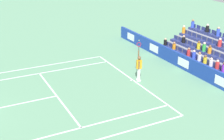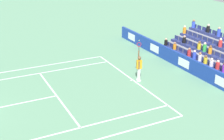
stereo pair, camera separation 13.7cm
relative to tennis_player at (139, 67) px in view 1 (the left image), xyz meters
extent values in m
cube|color=white|center=(0.23, 0.32, -0.99)|extent=(10.97, 0.10, 0.01)
cube|color=white|center=(0.23, 5.81, -0.99)|extent=(8.23, 0.10, 0.01)
cube|color=white|center=(0.23, 9.01, -0.99)|extent=(0.10, 6.40, 0.01)
cube|color=white|center=(4.34, 6.26, -0.99)|extent=(0.10, 11.89, 0.01)
cube|color=white|center=(-3.89, 6.26, -0.99)|extent=(0.10, 11.89, 0.01)
cube|color=white|center=(5.71, 6.26, -0.99)|extent=(0.10, 11.89, 0.01)
cube|color=white|center=(0.23, 0.42, -0.99)|extent=(0.10, 0.20, 0.01)
cube|color=#193899|center=(0.23, -4.12, -0.44)|extent=(19.61, 0.20, 1.10)
cube|color=white|center=(-3.70, -4.01, -0.44)|extent=(1.26, 0.01, 0.62)
cube|color=white|center=(0.23, -4.01, -0.44)|extent=(1.26, 0.01, 0.62)
cube|color=white|center=(4.15, -4.01, -0.44)|extent=(1.26, 0.01, 0.62)
cube|color=white|center=(8.07, -4.01, -0.44)|extent=(1.26, 0.01, 0.62)
cylinder|color=white|center=(-0.12, 0.04, -0.54)|extent=(0.16, 0.16, 0.90)
cylinder|color=white|center=(0.11, -0.04, -0.54)|extent=(0.16, 0.16, 0.90)
cube|color=white|center=(-0.12, 0.04, -0.95)|extent=(0.20, 0.28, 0.08)
cube|color=white|center=(0.11, -0.04, -0.95)|extent=(0.20, 0.28, 0.08)
cube|color=orange|center=(-0.01, 0.00, 0.21)|extent=(0.32, 0.41, 0.60)
sphere|color=brown|center=(-0.01, 0.00, 0.67)|extent=(0.24, 0.24, 0.24)
cylinder|color=brown|center=(0.20, -0.07, 0.82)|extent=(0.09, 0.09, 0.62)
cylinder|color=brown|center=(-0.20, 0.12, 0.23)|extent=(0.09, 0.09, 0.56)
cylinder|color=black|center=(0.20, -0.07, 1.27)|extent=(0.04, 0.04, 0.28)
torus|color=red|center=(0.20, -0.07, 1.55)|extent=(0.13, 0.30, 0.31)
sphere|color=#D1E533|center=(0.20, -0.07, 1.83)|extent=(0.07, 0.07, 0.07)
cube|color=gray|center=(0.23, -5.19, -0.78)|extent=(8.68, 0.95, 0.42)
cube|color=navy|center=(-2.56, -5.19, -0.47)|extent=(0.48, 0.44, 0.20)
cube|color=navy|center=(-1.94, -5.19, -0.47)|extent=(0.48, 0.44, 0.20)
cube|color=navy|center=(-1.94, -5.39, -0.22)|extent=(0.48, 0.04, 0.30)
cube|color=navy|center=(-1.32, -5.19, -0.47)|extent=(0.48, 0.44, 0.20)
cube|color=navy|center=(-1.32, -5.39, -0.22)|extent=(0.48, 0.04, 0.30)
cube|color=navy|center=(-0.70, -5.19, -0.47)|extent=(0.48, 0.44, 0.20)
cube|color=navy|center=(-0.70, -5.39, -0.22)|extent=(0.48, 0.04, 0.30)
cube|color=navy|center=(-0.08, -5.19, -0.47)|extent=(0.48, 0.44, 0.20)
cube|color=navy|center=(-0.08, -5.39, -0.22)|extent=(0.48, 0.04, 0.30)
cube|color=navy|center=(0.54, -5.19, -0.47)|extent=(0.48, 0.44, 0.20)
cube|color=navy|center=(0.54, -5.39, -0.22)|extent=(0.48, 0.04, 0.30)
cube|color=navy|center=(1.16, -5.19, -0.47)|extent=(0.48, 0.44, 0.20)
cube|color=navy|center=(1.16, -5.39, -0.22)|extent=(0.48, 0.04, 0.30)
cube|color=navy|center=(1.78, -5.19, -0.47)|extent=(0.48, 0.44, 0.20)
cube|color=navy|center=(1.78, -5.39, -0.22)|extent=(0.48, 0.04, 0.30)
cube|color=navy|center=(2.40, -5.19, -0.47)|extent=(0.48, 0.44, 0.20)
cube|color=navy|center=(2.40, -5.39, -0.22)|extent=(0.48, 0.04, 0.30)
cube|color=navy|center=(3.02, -5.19, -0.47)|extent=(0.48, 0.44, 0.20)
cube|color=navy|center=(3.02, -5.39, -0.22)|extent=(0.48, 0.04, 0.30)
cube|color=navy|center=(3.64, -5.19, -0.47)|extent=(0.48, 0.44, 0.20)
cube|color=navy|center=(3.64, -5.39, -0.22)|extent=(0.48, 0.04, 0.30)
cube|color=navy|center=(4.26, -5.19, -0.47)|extent=(0.48, 0.44, 0.20)
cube|color=navy|center=(4.26, -5.39, -0.22)|extent=(0.48, 0.04, 0.30)
cube|color=gray|center=(0.23, -6.14, -0.57)|extent=(8.68, 0.95, 0.84)
cube|color=navy|center=(-1.32, -6.14, -0.05)|extent=(0.48, 0.44, 0.20)
cube|color=navy|center=(-1.32, -6.34, 0.20)|extent=(0.48, 0.04, 0.30)
cube|color=navy|center=(-0.70, -6.14, -0.05)|extent=(0.48, 0.44, 0.20)
cube|color=navy|center=(-0.70, -6.34, 0.20)|extent=(0.48, 0.04, 0.30)
cube|color=navy|center=(-0.08, -6.14, -0.05)|extent=(0.48, 0.44, 0.20)
cube|color=navy|center=(-0.08, -6.34, 0.20)|extent=(0.48, 0.04, 0.30)
cube|color=navy|center=(0.54, -6.14, -0.05)|extent=(0.48, 0.44, 0.20)
cube|color=navy|center=(0.54, -6.34, 0.20)|extent=(0.48, 0.04, 0.30)
cube|color=navy|center=(1.16, -6.14, -0.05)|extent=(0.48, 0.44, 0.20)
cube|color=navy|center=(1.16, -6.34, 0.20)|extent=(0.48, 0.04, 0.30)
cube|color=navy|center=(1.78, -6.14, -0.05)|extent=(0.48, 0.44, 0.20)
cube|color=navy|center=(1.78, -6.34, 0.20)|extent=(0.48, 0.04, 0.30)
cube|color=navy|center=(2.40, -6.14, -0.05)|extent=(0.48, 0.44, 0.20)
cube|color=navy|center=(2.40, -6.34, 0.20)|extent=(0.48, 0.04, 0.30)
cube|color=navy|center=(3.02, -6.14, -0.05)|extent=(0.48, 0.44, 0.20)
cube|color=navy|center=(3.02, -6.34, 0.20)|extent=(0.48, 0.04, 0.30)
cube|color=navy|center=(3.64, -6.14, -0.05)|extent=(0.48, 0.44, 0.20)
cube|color=navy|center=(3.64, -6.34, 0.20)|extent=(0.48, 0.04, 0.30)
cube|color=navy|center=(4.26, -6.14, -0.05)|extent=(0.48, 0.44, 0.20)
cube|color=navy|center=(4.26, -6.34, 0.20)|extent=(0.48, 0.04, 0.30)
cube|color=gray|center=(0.23, -7.09, -0.36)|extent=(8.68, 0.95, 1.26)
cube|color=navy|center=(-0.08, -7.09, 0.37)|extent=(0.48, 0.44, 0.20)
cube|color=navy|center=(-0.08, -7.29, 0.62)|extent=(0.48, 0.04, 0.30)
cube|color=navy|center=(0.54, -7.09, 0.37)|extent=(0.48, 0.44, 0.20)
cube|color=navy|center=(0.54, -7.29, 0.62)|extent=(0.48, 0.04, 0.30)
cube|color=navy|center=(1.16, -7.09, 0.37)|extent=(0.48, 0.44, 0.20)
cube|color=navy|center=(1.16, -7.29, 0.62)|extent=(0.48, 0.04, 0.30)
cube|color=navy|center=(1.78, -7.09, 0.37)|extent=(0.48, 0.44, 0.20)
cube|color=navy|center=(1.78, -7.29, 0.62)|extent=(0.48, 0.04, 0.30)
cube|color=navy|center=(2.40, -7.09, 0.37)|extent=(0.48, 0.44, 0.20)
cube|color=navy|center=(2.40, -7.29, 0.62)|extent=(0.48, 0.04, 0.30)
cube|color=navy|center=(3.02, -7.09, 0.37)|extent=(0.48, 0.44, 0.20)
cube|color=navy|center=(3.02, -7.29, 0.62)|extent=(0.48, 0.04, 0.30)
cube|color=navy|center=(3.64, -7.09, 0.37)|extent=(0.48, 0.44, 0.20)
cube|color=navy|center=(3.64, -7.29, 0.62)|extent=(0.48, 0.04, 0.30)
cube|color=navy|center=(4.26, -7.09, 0.37)|extent=(0.48, 0.44, 0.20)
cube|color=navy|center=(4.26, -7.29, 0.62)|extent=(0.48, 0.04, 0.30)
cube|color=gray|center=(0.23, -8.04, -0.15)|extent=(8.68, 0.95, 1.68)
cube|color=navy|center=(0.54, -8.04, 0.79)|extent=(0.48, 0.44, 0.20)
cube|color=navy|center=(1.16, -8.04, 0.79)|extent=(0.48, 0.44, 0.20)
cube|color=navy|center=(1.16, -8.24, 1.04)|extent=(0.48, 0.04, 0.30)
cube|color=navy|center=(1.78, -8.04, 0.79)|extent=(0.48, 0.44, 0.20)
cube|color=navy|center=(1.78, -8.24, 1.04)|extent=(0.48, 0.04, 0.30)
cube|color=navy|center=(2.40, -8.04, 0.79)|extent=(0.48, 0.44, 0.20)
cube|color=navy|center=(2.40, -8.24, 1.04)|extent=(0.48, 0.04, 0.30)
cube|color=navy|center=(3.02, -8.04, 0.79)|extent=(0.48, 0.44, 0.20)
cube|color=navy|center=(3.02, -8.24, 1.04)|extent=(0.48, 0.04, 0.30)
cube|color=navy|center=(3.64, -8.04, 0.79)|extent=(0.48, 0.44, 0.20)
cube|color=navy|center=(3.64, -8.24, 1.04)|extent=(0.48, 0.04, 0.30)
cube|color=navy|center=(4.26, -8.04, 0.79)|extent=(0.48, 0.44, 0.20)
cube|color=navy|center=(4.26, -8.24, 1.04)|extent=(0.48, 0.04, 0.30)
cylinder|color=blue|center=(0.54, -5.24, -0.14)|extent=(0.28, 0.28, 0.47)
sphere|color=beige|center=(0.54, -5.24, 0.20)|extent=(0.20, 0.20, 0.20)
cylinder|color=red|center=(-1.94, -5.24, -0.13)|extent=(0.28, 0.28, 0.48)
sphere|color=beige|center=(-1.94, -5.24, 0.21)|extent=(0.20, 0.20, 0.20)
cylinder|color=blue|center=(4.26, -8.09, 1.14)|extent=(0.28, 0.28, 0.51)
sphere|color=#9E7251|center=(4.26, -8.09, 1.50)|extent=(0.20, 0.20, 0.20)
cylinder|color=red|center=(-0.08, -7.14, 0.71)|extent=(0.28, 0.28, 0.49)
sphere|color=beige|center=(-0.08, -7.14, 1.05)|extent=(0.20, 0.20, 0.20)
cylinder|color=orange|center=(4.26, -7.14, 0.72)|extent=(0.28, 0.28, 0.50)
sphere|color=beige|center=(4.26, -7.14, 1.07)|extent=(0.20, 0.20, 0.20)
cylinder|color=orange|center=(3.02, -5.24, -0.15)|extent=(0.28, 0.28, 0.44)
sphere|color=#9E7251|center=(3.02, -5.24, 0.17)|extent=(0.20, 0.20, 0.20)
cylinder|color=black|center=(3.02, -6.19, 0.28)|extent=(0.28, 0.28, 0.46)
sphere|color=#D3A884|center=(3.02, -6.19, 0.61)|extent=(0.20, 0.20, 0.20)
cylinder|color=black|center=(4.26, -5.24, -0.15)|extent=(0.28, 0.28, 0.45)
sphere|color=#D3A884|center=(4.26, -5.24, 0.17)|extent=(0.20, 0.20, 0.20)
cylinder|color=blue|center=(1.16, -8.09, 1.16)|extent=(0.28, 0.28, 0.54)
sphere|color=#D3A884|center=(1.16, -8.09, 1.53)|extent=(0.20, 0.20, 0.20)
cylinder|color=white|center=(-1.32, -5.24, -0.15)|extent=(0.28, 0.28, 0.44)
sphere|color=beige|center=(-1.32, -5.24, 0.16)|extent=(0.20, 0.20, 0.20)
cylinder|color=white|center=(-0.08, -5.24, -0.13)|extent=(0.28, 0.28, 0.49)
sphere|color=#9E7251|center=(-0.08, -5.24, 0.22)|extent=(0.20, 0.20, 0.20)
cylinder|color=purple|center=(-2.56, -5.24, -0.12)|extent=(0.28, 0.28, 0.51)
sphere|color=brown|center=(-2.56, -5.24, 0.24)|extent=(0.20, 0.20, 0.20)
cylinder|color=green|center=(0.54, -6.19, 0.32)|extent=(0.28, 0.28, 0.54)
sphere|color=beige|center=(0.54, -6.19, 0.68)|extent=(0.20, 0.20, 0.20)
cylinder|color=black|center=(2.40, -8.09, 1.15)|extent=(0.28, 0.28, 0.52)
sphere|color=beige|center=(2.40, -8.09, 1.51)|extent=(0.20, 0.20, 0.20)
cylinder|color=yellow|center=(1.16, -6.19, 0.28)|extent=(0.28, 0.28, 0.47)
sphere|color=brown|center=(1.16, -6.19, 0.61)|extent=(0.20, 0.20, 0.20)
cylinder|color=red|center=(1.16, -5.24, -0.14)|extent=(0.28, 0.28, 0.47)
sphere|color=#9E7251|center=(1.16, -5.24, 0.20)|extent=(0.20, 0.20, 0.20)
cylinder|color=yellow|center=(-0.70, -5.24, -0.15)|extent=(0.28, 0.28, 0.45)
sphere|color=brown|center=(-0.70, -5.24, 0.18)|extent=(0.20, 0.20, 0.20)
cylinder|color=orange|center=(-0.08, -6.19, 0.28)|extent=(0.28, 0.28, 0.47)
sphere|color=brown|center=(-0.08, -6.19, 0.62)|extent=(0.20, 0.20, 0.20)
camera|label=1|loc=(-17.29, 10.77, 7.94)|focal=51.27mm
camera|label=2|loc=(-17.35, 10.65, 7.94)|focal=51.27mm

